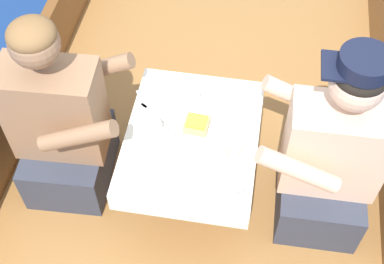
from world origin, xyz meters
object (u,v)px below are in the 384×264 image
at_px(sandwich, 197,124).
at_px(coffee_cup_center, 231,191).
at_px(person_port, 61,126).
at_px(coffee_cup_port, 153,128).
at_px(person_starboard, 329,159).
at_px(coffee_cup_starboard, 240,128).
at_px(tin_can, 233,148).

distance_m(sandwich, coffee_cup_center, 0.35).
bearing_deg(person_port, coffee_cup_center, -21.67).
relative_size(person_port, coffee_cup_port, 9.38).
xyz_separation_m(person_starboard, coffee_cup_starboard, (-0.38, 0.05, 0.07)).
height_order(person_starboard, sandwich, person_starboard).
distance_m(person_starboard, coffee_cup_center, 0.47).
bearing_deg(coffee_cup_center, person_port, 161.35).
distance_m(coffee_cup_port, coffee_cup_starboard, 0.36).
height_order(sandwich, coffee_cup_center, coffee_cup_center).
relative_size(person_port, tin_can, 14.51).
height_order(coffee_cup_port, tin_can, coffee_cup_port).
distance_m(sandwich, coffee_cup_port, 0.18).
xyz_separation_m(person_port, person_starboard, (1.16, 0.00, 0.01)).
bearing_deg(coffee_cup_center, sandwich, 120.69).
xyz_separation_m(sandwich, coffee_cup_port, (-0.18, -0.05, -0.00)).
bearing_deg(person_starboard, coffee_cup_starboard, -8.50).
xyz_separation_m(sandwich, coffee_cup_center, (0.18, -0.30, 0.00)).
bearing_deg(sandwich, coffee_cup_center, -59.31).
height_order(person_starboard, coffee_cup_center, person_starboard).
bearing_deg(tin_can, person_starboard, 7.91).
relative_size(person_starboard, coffee_cup_port, 9.57).
relative_size(person_port, person_starboard, 0.98).
xyz_separation_m(coffee_cup_center, tin_can, (-0.01, 0.21, -0.01)).
relative_size(coffee_cup_port, tin_can, 1.55).
height_order(coffee_cup_center, tin_can, coffee_cup_center).
bearing_deg(coffee_cup_port, coffee_cup_starboard, 9.76).
xyz_separation_m(person_port, tin_can, (0.76, -0.05, 0.07)).
relative_size(coffee_cup_starboard, tin_can, 1.44).
bearing_deg(sandwich, coffee_cup_port, -164.27).
bearing_deg(sandwich, person_port, -175.86).
bearing_deg(coffee_cup_starboard, person_port, -175.96).
bearing_deg(person_port, person_starboard, -2.78).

